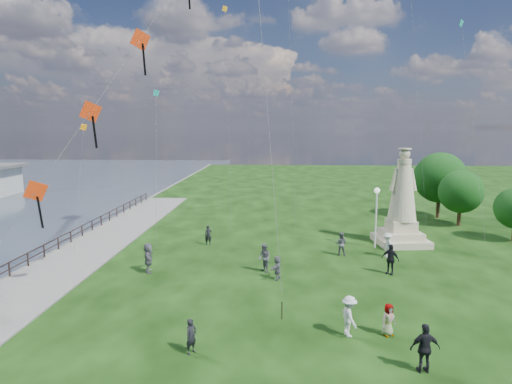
# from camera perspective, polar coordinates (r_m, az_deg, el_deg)

# --- Properties ---
(waterfront) EXTENTS (200.00, 200.00, 1.51)m
(waterfront) POSITION_cam_1_polar(r_m,az_deg,el_deg) (31.34, -27.31, -9.65)
(waterfront) COLOR #354150
(waterfront) RESTS_ON ground
(statue) EXTENTS (4.13, 4.13, 7.65)m
(statue) POSITION_cam_1_polar(r_m,az_deg,el_deg) (35.80, 18.89, -2.08)
(statue) COLOR tan
(statue) RESTS_ON ground
(lamppost) EXTENTS (0.44, 0.44, 4.71)m
(lamppost) POSITION_cam_1_polar(r_m,az_deg,el_deg) (33.92, 15.77, -1.64)
(lamppost) COLOR silver
(lamppost) RESTS_ON ground
(tree_row) EXTENTS (7.11, 13.30, 6.76)m
(tree_row) POSITION_cam_1_polar(r_m,az_deg,el_deg) (45.48, 25.10, 0.78)
(tree_row) COLOR #382314
(tree_row) RESTS_ON ground
(person_0) EXTENTS (0.60, 0.65, 1.49)m
(person_0) POSITION_cam_1_polar(r_m,az_deg,el_deg) (18.70, -8.63, -18.49)
(person_0) COLOR black
(person_0) RESTS_ON ground
(person_1) EXTENTS (0.95, 1.08, 1.88)m
(person_1) POSITION_cam_1_polar(r_m,az_deg,el_deg) (27.69, 1.10, -8.82)
(person_1) COLOR #595960
(person_1) RESTS_ON ground
(person_2) EXTENTS (0.92, 1.32, 1.85)m
(person_2) POSITION_cam_1_polar(r_m,az_deg,el_deg) (20.21, 12.32, -15.87)
(person_2) COLOR silver
(person_2) RESTS_ON ground
(person_3) EXTENTS (1.17, 0.65, 1.93)m
(person_3) POSITION_cam_1_polar(r_m,az_deg,el_deg) (18.35, 21.61, -18.81)
(person_3) COLOR black
(person_3) RESTS_ON ground
(person_4) EXTENTS (0.84, 0.73, 1.47)m
(person_4) POSITION_cam_1_polar(r_m,az_deg,el_deg) (20.76, 17.23, -15.95)
(person_4) COLOR #595960
(person_4) RESTS_ON ground
(person_5) EXTENTS (1.21, 1.94, 1.94)m
(person_5) POSITION_cam_1_polar(r_m,az_deg,el_deg) (28.59, -14.17, -8.47)
(person_5) COLOR #595960
(person_5) RESTS_ON ground
(person_6) EXTENTS (0.64, 0.49, 1.57)m
(person_6) POSITION_cam_1_polar(r_m,az_deg,el_deg) (34.21, -6.38, -5.76)
(person_6) COLOR black
(person_6) RESTS_ON ground
(person_7) EXTENTS (0.93, 0.71, 1.71)m
(person_7) POSITION_cam_1_polar(r_m,az_deg,el_deg) (31.94, 11.26, -6.78)
(person_7) COLOR #595960
(person_7) RESTS_ON ground
(person_8) EXTENTS (0.86, 1.25, 1.77)m
(person_8) POSITION_cam_1_polar(r_m,az_deg,el_deg) (32.31, 17.08, -6.77)
(person_8) COLOR silver
(person_8) RESTS_ON ground
(person_9) EXTENTS (1.26, 1.15, 1.94)m
(person_9) POSITION_cam_1_polar(r_m,az_deg,el_deg) (28.70, 17.46, -8.53)
(person_9) COLOR black
(person_9) RESTS_ON ground
(person_11) EXTENTS (1.04, 1.49, 1.48)m
(person_11) POSITION_cam_1_polar(r_m,az_deg,el_deg) (26.55, 2.84, -10.06)
(person_11) COLOR #595960
(person_11) RESTS_ON ground
(red_kite_train) EXTENTS (11.40, 9.35, 20.99)m
(red_kite_train) POSITION_cam_1_polar(r_m,az_deg,el_deg) (22.63, -15.71, 17.80)
(red_kite_train) COLOR black
(red_kite_train) RESTS_ON ground
(small_kites) EXTENTS (32.04, 13.94, 26.85)m
(small_kites) POSITION_cam_1_polar(r_m,az_deg,el_deg) (39.18, 3.73, 16.33)
(small_kites) COLOR teal
(small_kites) RESTS_ON ground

